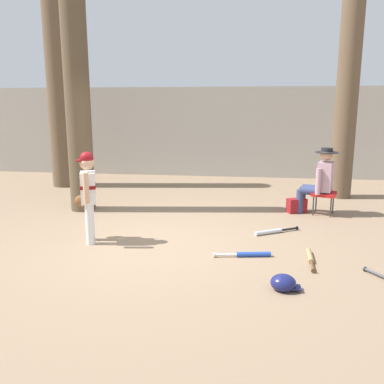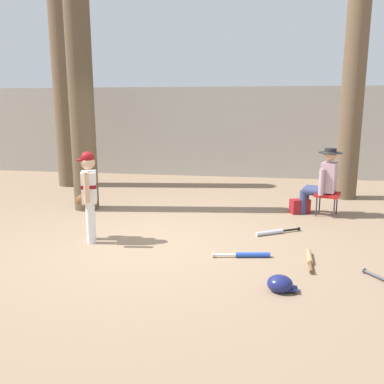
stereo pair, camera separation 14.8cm
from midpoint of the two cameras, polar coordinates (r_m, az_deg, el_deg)
ground_plane at (r=5.87m, az=-5.09°, el=-7.26°), size 60.00×60.00×0.00m
concrete_back_wall at (r=11.43m, az=2.27°, el=8.36°), size 18.00×0.36×2.41m
tree_near_player at (r=7.80m, az=-14.63°, el=12.20°), size 0.65×0.65×4.65m
tree_behind_spectator at (r=9.11m, az=21.90°, el=12.32°), size 0.71×0.71×4.96m
young_ballplayer at (r=5.96m, az=-13.53°, el=0.18°), size 0.45×0.56×1.31m
folding_stool at (r=7.66m, az=18.88°, el=-0.44°), size 0.51×0.51×0.41m
seated_spectator at (r=7.63m, az=18.29°, el=1.65°), size 0.68×0.53×1.20m
handbag_beside_stool at (r=7.71m, az=15.33°, el=-1.93°), size 0.38×0.30×0.26m
tree_far_left at (r=10.38m, az=-16.85°, el=14.83°), size 0.92×0.92×5.98m
bat_wood_tan at (r=5.46m, az=16.84°, el=-8.86°), size 0.10×0.71×0.07m
bat_aluminum_silver at (r=6.40m, az=11.89°, el=-5.50°), size 0.69×0.44×0.07m
bat_blue_youth at (r=5.41m, az=8.62°, el=-8.66°), size 0.75×0.18×0.07m
batting_helmet_navy at (r=4.54m, az=13.12°, el=-12.37°), size 0.32×0.25×0.19m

